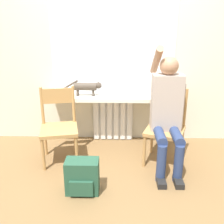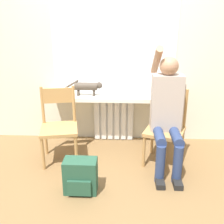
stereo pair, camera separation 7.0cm
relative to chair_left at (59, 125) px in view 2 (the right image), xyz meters
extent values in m
plane|color=brown|center=(0.63, -0.56, -0.45)|extent=(12.00, 12.00, 0.00)
cube|color=beige|center=(0.63, 0.67, 0.90)|extent=(7.00, 0.06, 2.70)
cube|color=white|center=(0.63, 0.61, -0.13)|extent=(0.56, 0.05, 0.63)
cube|color=white|center=(0.40, 0.56, -0.13)|extent=(0.07, 0.03, 0.61)
cube|color=white|center=(0.49, 0.56, -0.13)|extent=(0.07, 0.03, 0.61)
cube|color=white|center=(0.58, 0.56, -0.13)|extent=(0.07, 0.03, 0.61)
cube|color=white|center=(0.68, 0.56, -0.13)|extent=(0.07, 0.03, 0.61)
cube|color=white|center=(0.77, 0.56, -0.13)|extent=(0.07, 0.03, 0.61)
cube|color=white|center=(0.86, 0.56, -0.13)|extent=(0.07, 0.03, 0.61)
cube|color=white|center=(0.63, 0.47, 0.21)|extent=(1.69, 0.34, 0.05)
cube|color=white|center=(0.63, 0.64, 0.85)|extent=(1.62, 0.01, 1.23)
cube|color=#B2844C|center=(0.01, -0.04, -0.04)|extent=(0.50, 0.50, 0.04)
cylinder|color=#B2844C|center=(-0.14, -0.26, -0.25)|extent=(0.04, 0.04, 0.39)
cylinder|color=#B2844C|center=(0.23, -0.19, -0.25)|extent=(0.04, 0.04, 0.39)
cylinder|color=#B2844C|center=(-0.21, 0.10, -0.25)|extent=(0.04, 0.04, 0.39)
cylinder|color=#B2844C|center=(0.16, 0.18, -0.25)|extent=(0.04, 0.04, 0.39)
cylinder|color=#B2844C|center=(-0.21, 0.10, 0.21)|extent=(0.04, 0.04, 0.46)
cylinder|color=#B2844C|center=(0.16, 0.18, 0.21)|extent=(0.04, 0.04, 0.46)
cube|color=#B2844C|center=(-0.03, 0.14, 0.32)|extent=(0.38, 0.10, 0.18)
cube|color=#B2844C|center=(1.25, -0.04, -0.04)|extent=(0.54, 0.54, 0.04)
cylinder|color=#B2844C|center=(1.01, -0.16, -0.25)|extent=(0.04, 0.04, 0.39)
cylinder|color=#B2844C|center=(1.36, -0.28, -0.25)|extent=(0.04, 0.04, 0.39)
cylinder|color=#B2844C|center=(1.14, 0.20, -0.25)|extent=(0.04, 0.04, 0.39)
cylinder|color=#B2844C|center=(1.49, 0.07, -0.25)|extent=(0.04, 0.04, 0.39)
cylinder|color=#B2844C|center=(1.14, 0.20, 0.21)|extent=(0.04, 0.04, 0.46)
cylinder|color=#B2844C|center=(1.49, 0.07, 0.21)|extent=(0.04, 0.04, 0.46)
cube|color=#B2844C|center=(1.31, 0.13, 0.32)|extent=(0.37, 0.15, 0.18)
cylinder|color=navy|center=(1.16, -0.24, 0.00)|extent=(0.11, 0.43, 0.11)
cylinder|color=navy|center=(1.34, -0.24, 0.00)|extent=(0.11, 0.43, 0.11)
cylinder|color=navy|center=(1.16, -0.45, -0.24)|extent=(0.10, 0.10, 0.42)
cylinder|color=navy|center=(1.34, -0.45, -0.24)|extent=(0.10, 0.10, 0.42)
cube|color=black|center=(1.16, -0.51, -0.42)|extent=(0.09, 0.20, 0.06)
cube|color=black|center=(1.34, -0.51, -0.42)|extent=(0.09, 0.20, 0.06)
cube|color=#AD9E93|center=(1.25, -0.02, 0.30)|extent=(0.34, 0.20, 0.64)
sphere|color=#A87A5B|center=(1.25, -0.02, 0.71)|extent=(0.21, 0.21, 0.21)
cylinder|color=#A87A5B|center=(1.13, 0.12, 0.75)|extent=(0.08, 0.50, 0.38)
cylinder|color=#AD9E93|center=(1.40, -0.06, 0.27)|extent=(0.08, 0.08, 0.51)
cylinder|color=#4C4238|center=(0.27, 0.46, 0.36)|extent=(0.29, 0.10, 0.10)
sphere|color=#4C4238|center=(0.44, 0.46, 0.38)|extent=(0.09, 0.09, 0.09)
cone|color=#4C4238|center=(0.44, 0.44, 0.42)|extent=(0.03, 0.03, 0.03)
cone|color=#4C4238|center=(0.44, 0.48, 0.42)|extent=(0.03, 0.03, 0.03)
cylinder|color=#4C4238|center=(0.37, 0.43, 0.27)|extent=(0.03, 0.03, 0.07)
cylinder|color=#4C4238|center=(0.37, 0.48, 0.27)|extent=(0.03, 0.03, 0.07)
cylinder|color=#4C4238|center=(0.17, 0.43, 0.27)|extent=(0.03, 0.03, 0.07)
cylinder|color=#4C4238|center=(0.17, 0.48, 0.27)|extent=(0.03, 0.03, 0.07)
cylinder|color=#4C4238|center=(0.08, 0.46, 0.39)|extent=(0.19, 0.03, 0.13)
cube|color=#234C38|center=(0.36, -0.65, -0.27)|extent=(0.33, 0.19, 0.35)
cube|color=#234C38|center=(0.36, -0.76, -0.34)|extent=(0.23, 0.03, 0.16)
camera|label=1|loc=(0.70, -2.86, 1.18)|focal=42.00mm
camera|label=2|loc=(0.77, -2.86, 1.18)|focal=42.00mm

